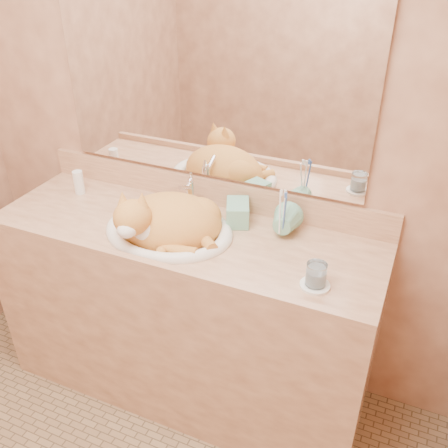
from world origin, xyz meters
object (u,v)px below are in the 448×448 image
at_px(vanity_counter, 186,313).
at_px(soap_dispenser, 238,209).
at_px(toothbrush_cup, 281,229).
at_px(cat, 166,219).
at_px(sink_basin, 168,215).
at_px(water_glass, 316,274).

bearing_deg(vanity_counter, soap_dispenser, 26.43).
relative_size(vanity_counter, toothbrush_cup, 13.42).
height_order(vanity_counter, cat, cat).
xyz_separation_m(sink_basin, water_glass, (0.62, -0.11, -0.03)).
height_order(vanity_counter, soap_dispenser, soap_dispenser).
distance_m(vanity_counter, soap_dispenser, 0.57).
bearing_deg(cat, toothbrush_cup, -1.14).
height_order(toothbrush_cup, water_glass, toothbrush_cup).
bearing_deg(sink_basin, toothbrush_cup, 6.33).
distance_m(sink_basin, soap_dispenser, 0.27).
xyz_separation_m(sink_basin, cat, (-0.00, -0.02, -0.01)).
bearing_deg(sink_basin, vanity_counter, 13.87).
distance_m(cat, water_glass, 0.63).
relative_size(vanity_counter, soap_dispenser, 7.95).
height_order(vanity_counter, toothbrush_cup, toothbrush_cup).
height_order(cat, toothbrush_cup, cat).
distance_m(soap_dispenser, toothbrush_cup, 0.19).
distance_m(sink_basin, water_glass, 0.63).
bearing_deg(soap_dispenser, cat, -173.65).
distance_m(toothbrush_cup, water_glass, 0.30).
distance_m(sink_basin, toothbrush_cup, 0.44).
bearing_deg(toothbrush_cup, soap_dispenser, 179.75).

